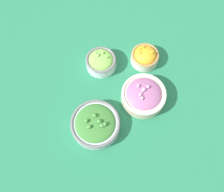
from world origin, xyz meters
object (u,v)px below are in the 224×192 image
bowl_broccoli (95,124)px  bowl_lettuce (101,61)px  bowl_red_onion (144,95)px  bowl_squash (145,56)px

bowl_broccoli → bowl_lettuce: 0.28m
bowl_lettuce → bowl_red_onion: bowl_red_onion is taller
bowl_broccoli → bowl_lettuce: same height
bowl_broccoli → bowl_red_onion: (0.13, -0.19, 0.01)m
bowl_broccoli → bowl_red_onion: size_ratio=1.07×
bowl_red_onion → bowl_squash: 0.18m
bowl_lettuce → bowl_red_onion: size_ratio=0.72×
bowl_broccoli → bowl_lettuce: (0.28, -0.00, 0.00)m
bowl_red_onion → bowl_squash: bowl_red_onion is taller
bowl_squash → bowl_lettuce: bearing=100.4°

